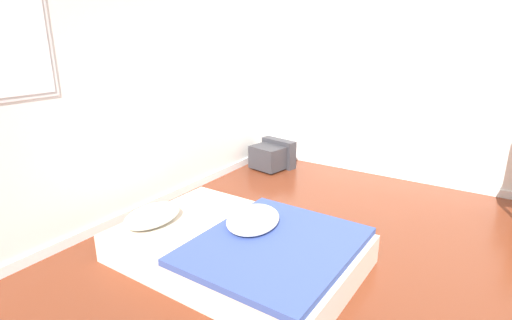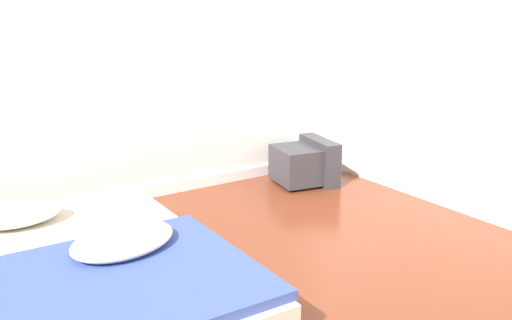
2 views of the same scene
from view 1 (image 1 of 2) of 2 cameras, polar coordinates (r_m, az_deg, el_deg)
ground_plane at (r=2.87m, az=19.82°, el=-20.74°), size 20.00×20.00×0.00m
wall_back at (r=3.79m, az=-20.41°, el=9.86°), size 7.70×0.08×2.60m
wall_right at (r=4.97m, az=29.07°, el=10.32°), size 0.08×7.61×2.60m
mattress_bed at (r=3.20m, az=-2.58°, el=-12.16°), size 1.30×1.87×0.38m
crt_tv at (r=5.33m, az=2.32°, el=0.65°), size 0.53×0.53×0.37m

